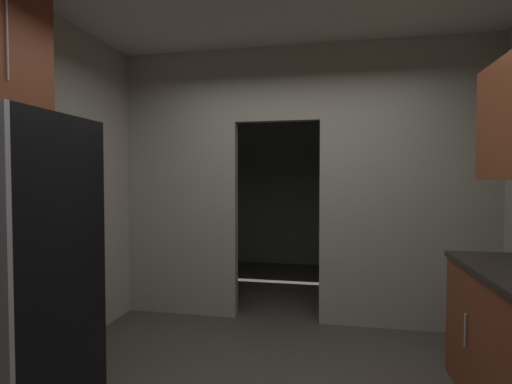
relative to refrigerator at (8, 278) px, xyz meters
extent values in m
cube|color=#ADA899|center=(0.18, 2.14, 0.49)|extent=(1.20, 0.12, 2.79)
cube|color=#ADA899|center=(2.48, 2.14, 0.49)|extent=(1.67, 0.12, 2.79)
cube|color=#ADA899|center=(1.21, 2.14, 1.51)|extent=(0.87, 0.12, 0.75)
cube|color=gray|center=(1.44, 4.83, 0.49)|extent=(3.74, 0.10, 2.79)
cube|color=gray|center=(-0.38, 3.49, 0.49)|extent=(0.10, 2.69, 2.79)
cube|color=gray|center=(3.26, 3.49, 0.49)|extent=(0.10, 2.69, 2.79)
cube|color=black|center=(0.00, 0.02, 0.00)|extent=(0.72, 0.72, 1.81)
cylinder|color=#B7BABC|center=(2.62, 0.85, -0.42)|extent=(0.01, 0.01, 0.22)
cylinder|color=#B7BABC|center=(-0.06, 0.10, 1.40)|extent=(0.01, 0.01, 0.56)
camera|label=1|loc=(1.79, -1.85, 0.56)|focal=27.49mm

